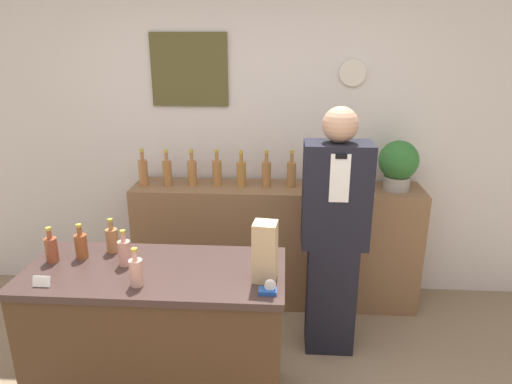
{
  "coord_description": "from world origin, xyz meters",
  "views": [
    {
      "loc": [
        0.29,
        -1.66,
        2.09
      ],
      "look_at": [
        0.11,
        1.13,
        1.15
      ],
      "focal_mm": 32.0,
      "sensor_mm": 36.0,
      "label": 1
    }
  ],
  "objects_px": {
    "potted_plant": "(398,163)",
    "tape_dispenser": "(268,289)",
    "shopkeeper": "(334,236)",
    "paper_bag": "(265,252)"
  },
  "relations": [
    {
      "from": "potted_plant",
      "to": "paper_bag",
      "type": "bearing_deg",
      "value": -126.55
    },
    {
      "from": "potted_plant",
      "to": "tape_dispenser",
      "type": "distance_m",
      "value": 1.71
    },
    {
      "from": "shopkeeper",
      "to": "potted_plant",
      "type": "distance_m",
      "value": 0.86
    },
    {
      "from": "shopkeeper",
      "to": "tape_dispenser",
      "type": "height_order",
      "value": "shopkeeper"
    },
    {
      "from": "shopkeeper",
      "to": "paper_bag",
      "type": "height_order",
      "value": "shopkeeper"
    },
    {
      "from": "shopkeeper",
      "to": "tape_dispenser",
      "type": "distance_m",
      "value": 0.93
    },
    {
      "from": "potted_plant",
      "to": "tape_dispenser",
      "type": "xyz_separation_m",
      "value": [
        -0.92,
        -1.41,
        -0.28
      ]
    },
    {
      "from": "potted_plant",
      "to": "tape_dispenser",
      "type": "height_order",
      "value": "potted_plant"
    },
    {
      "from": "potted_plant",
      "to": "paper_bag",
      "type": "distance_m",
      "value": 1.6
    },
    {
      "from": "shopkeeper",
      "to": "potted_plant",
      "type": "relative_size",
      "value": 4.48
    }
  ]
}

